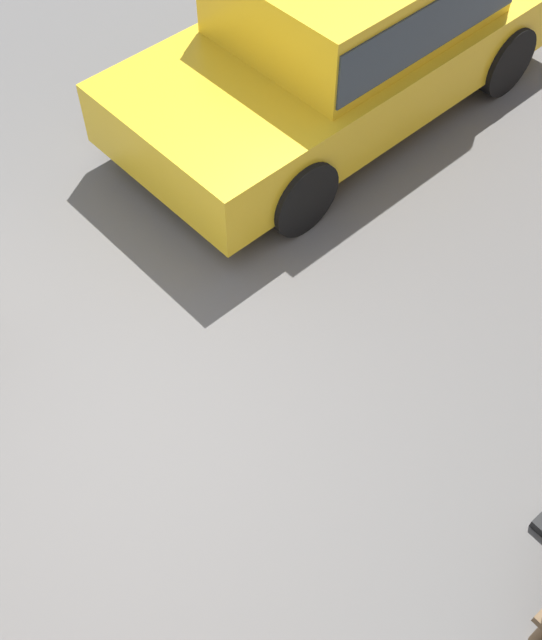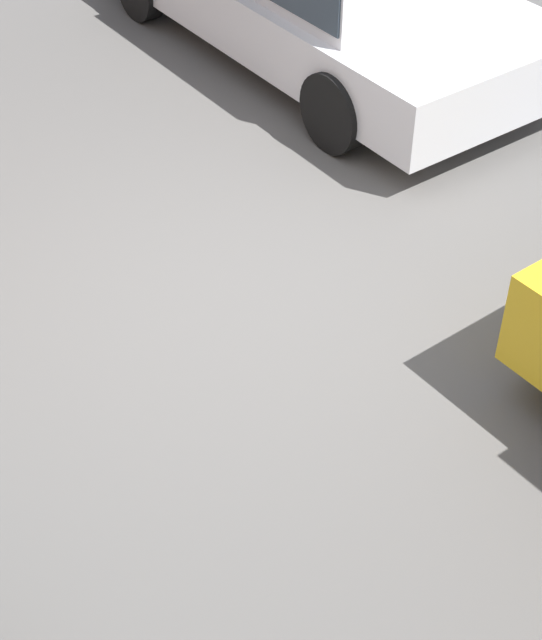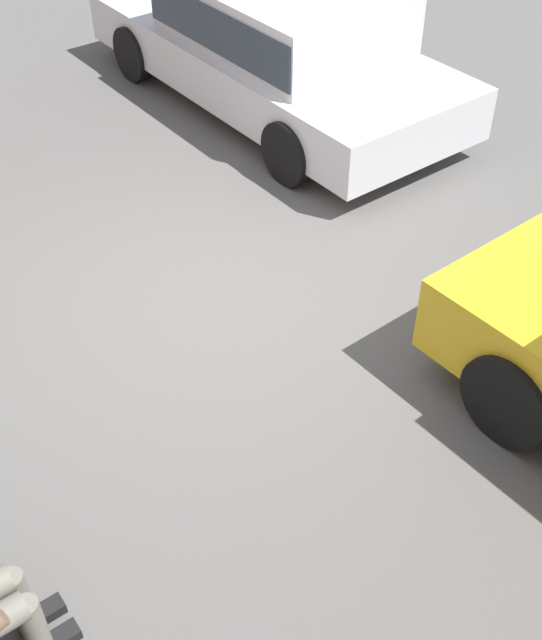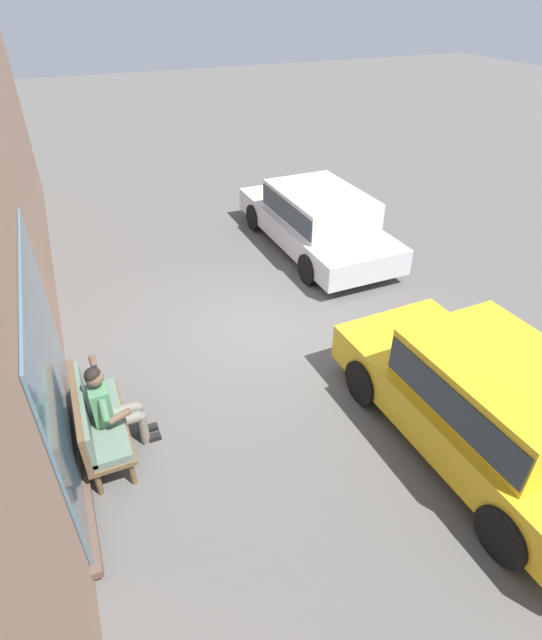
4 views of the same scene
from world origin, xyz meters
name	(u,v)px [view 4 (image 4 of 4)]	position (x,y,z in m)	size (l,w,h in m)	color
ground_plane	(259,327)	(0.00, 0.00, 0.00)	(60.00, 60.00, 0.00)	#565451
bench	(94,419)	(-1.77, 2.90, 0.55)	(1.51, 0.55, 0.98)	brown
person_on_phone	(111,406)	(-1.77, 2.68, 0.69)	(0.73, 0.74, 1.32)	#6B665B
parked_car_near	(490,401)	(-3.61, -1.58, 0.80)	(4.23, 2.01, 1.47)	gold
parked_car_mid	(317,217)	(2.38, -2.33, 0.74)	(4.59, 1.98, 1.35)	silver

